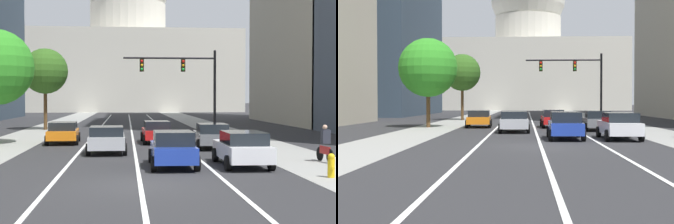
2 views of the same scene
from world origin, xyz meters
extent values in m
plane|color=#2B2B2D|center=(0.00, 40.00, 0.00)|extent=(400.00, 400.00, 0.00)
cube|color=gray|center=(-7.96, 35.00, 0.01)|extent=(3.88, 130.00, 0.01)
cube|color=gray|center=(7.96, 35.00, 0.01)|extent=(3.88, 130.00, 0.01)
cube|color=white|center=(-3.01, 25.00, 0.01)|extent=(0.16, 90.00, 0.01)
cube|color=white|center=(0.00, 25.00, 0.01)|extent=(0.16, 90.00, 0.01)
cube|color=white|center=(3.01, 25.00, 0.01)|extent=(0.16, 90.00, 0.01)
cube|color=beige|center=(0.00, 97.95, 8.42)|extent=(46.78, 29.95, 16.83)
cylinder|color=beige|center=(0.00, 97.95, 20.34)|extent=(16.97, 16.97, 7.01)
cube|color=silver|center=(4.52, 4.49, 0.65)|extent=(1.80, 4.39, 0.67)
cube|color=black|center=(4.52, 4.14, 1.25)|extent=(1.65, 2.34, 0.53)
cylinder|color=black|center=(3.63, 5.99, 0.32)|extent=(0.22, 0.64, 0.64)
cylinder|color=black|center=(5.42, 5.98, 0.32)|extent=(0.22, 0.64, 0.64)
cylinder|color=black|center=(3.62, 3.01, 0.32)|extent=(0.22, 0.64, 0.64)
cylinder|color=black|center=(5.41, 3.00, 0.32)|extent=(0.22, 0.64, 0.64)
cube|color=orange|center=(-4.52, 15.99, 0.60)|extent=(2.00, 4.10, 0.56)
cube|color=black|center=(-4.51, 15.81, 1.14)|extent=(1.77, 2.27, 0.52)
cylinder|color=black|center=(-5.49, 17.31, 0.32)|extent=(0.25, 0.65, 0.64)
cylinder|color=black|center=(-3.67, 17.39, 0.32)|extent=(0.25, 0.65, 0.64)
cylinder|color=black|center=(-5.36, 14.58, 0.32)|extent=(0.25, 0.65, 0.64)
cylinder|color=black|center=(-3.55, 14.66, 0.32)|extent=(0.25, 0.65, 0.64)
cube|color=#B2B5BA|center=(-1.51, 10.27, 0.65)|extent=(1.96, 4.40, 0.65)
cube|color=black|center=(-1.49, 9.56, 1.21)|extent=(1.76, 2.11, 0.49)
cylinder|color=black|center=(-2.47, 11.73, 0.32)|extent=(0.23, 0.64, 0.64)
cylinder|color=black|center=(-0.61, 11.77, 0.32)|extent=(0.23, 0.64, 0.64)
cylinder|color=black|center=(-2.40, 8.76, 0.32)|extent=(0.23, 0.64, 0.64)
cylinder|color=black|center=(-0.54, 8.81, 0.32)|extent=(0.23, 0.64, 0.64)
cube|color=#1E389E|center=(1.51, 4.43, 0.65)|extent=(1.79, 4.12, 0.66)
cube|color=black|center=(1.50, 4.08, 1.26)|extent=(1.63, 2.04, 0.58)
cylinder|color=black|center=(0.65, 5.84, 0.32)|extent=(0.23, 0.64, 0.64)
cylinder|color=black|center=(2.39, 5.82, 0.32)|extent=(0.23, 0.64, 0.64)
cylinder|color=black|center=(0.62, 3.04, 0.32)|extent=(0.23, 0.64, 0.64)
cylinder|color=black|center=(2.37, 3.03, 0.32)|extent=(0.23, 0.64, 0.64)
cube|color=slate|center=(4.52, 12.35, 0.61)|extent=(1.96, 4.43, 0.59)
cube|color=black|center=(4.50, 11.95, 1.18)|extent=(1.73, 2.21, 0.54)
cylinder|color=black|center=(3.68, 13.86, 0.32)|extent=(0.24, 0.65, 0.64)
cylinder|color=black|center=(5.47, 13.79, 0.32)|extent=(0.24, 0.65, 0.64)
cylinder|color=black|center=(3.57, 10.90, 0.32)|extent=(0.24, 0.65, 0.64)
cylinder|color=black|center=(5.36, 10.83, 0.32)|extent=(0.24, 0.65, 0.64)
cube|color=red|center=(1.51, 16.00, 0.60)|extent=(1.79, 4.30, 0.57)
cube|color=black|center=(1.51, 15.63, 1.17)|extent=(1.61, 2.17, 0.56)
cylinder|color=black|center=(0.62, 17.44, 0.32)|extent=(0.23, 0.64, 0.64)
cylinder|color=black|center=(2.33, 17.47, 0.32)|extent=(0.23, 0.64, 0.64)
cylinder|color=black|center=(0.68, 14.54, 0.32)|extent=(0.23, 0.64, 0.64)
cylinder|color=black|center=(2.39, 14.57, 0.32)|extent=(0.23, 0.64, 0.64)
cylinder|color=black|center=(6.32, 21.45, 3.29)|extent=(0.20, 0.20, 6.58)
cylinder|color=black|center=(2.82, 21.45, 5.96)|extent=(7.01, 0.14, 0.14)
cube|color=black|center=(3.87, 21.45, 5.41)|extent=(0.32, 0.28, 0.96)
sphere|color=red|center=(3.87, 21.30, 5.71)|extent=(0.20, 0.20, 0.20)
sphere|color=orange|center=(3.87, 21.30, 5.41)|extent=(0.20, 0.20, 0.20)
sphere|color=green|center=(3.87, 21.30, 5.11)|extent=(0.20, 0.20, 0.20)
cube|color=black|center=(0.72, 21.45, 5.41)|extent=(0.32, 0.28, 0.96)
sphere|color=red|center=(0.72, 21.30, 5.71)|extent=(0.20, 0.20, 0.20)
sphere|color=orange|center=(0.72, 21.30, 5.41)|extent=(0.20, 0.20, 0.20)
sphere|color=green|center=(0.72, 21.30, 5.11)|extent=(0.20, 0.20, 0.20)
cylinder|color=yellow|center=(7.07, 1.00, 0.35)|extent=(0.26, 0.26, 0.70)
sphere|color=yellow|center=(7.07, 1.00, 0.78)|extent=(0.26, 0.26, 0.26)
cylinder|color=yellow|center=(7.07, 0.84, 0.39)|extent=(0.10, 0.12, 0.10)
cylinder|color=black|center=(8.64, 4.89, 0.33)|extent=(0.09, 0.66, 0.66)
cylinder|color=black|center=(8.58, 5.92, 0.33)|extent=(0.09, 0.66, 0.66)
cube|color=#A51919|center=(8.61, 5.40, 0.55)|extent=(0.12, 1.00, 0.36)
cube|color=#262833|center=(8.61, 5.35, 1.18)|extent=(0.38, 0.30, 0.64)
sphere|color=tan|center=(8.61, 5.42, 1.61)|extent=(0.22, 0.22, 0.22)
cylinder|color=#51381E|center=(-7.84, 30.01, 1.96)|extent=(0.32, 0.32, 3.92)
sphere|color=#305D1D|center=(-7.84, 30.01, 5.37)|extent=(4.16, 4.16, 4.16)
camera|label=1|loc=(-0.47, -17.04, 2.97)|focal=54.16mm
camera|label=2|loc=(-0.75, -21.44, 2.15)|focal=48.98mm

